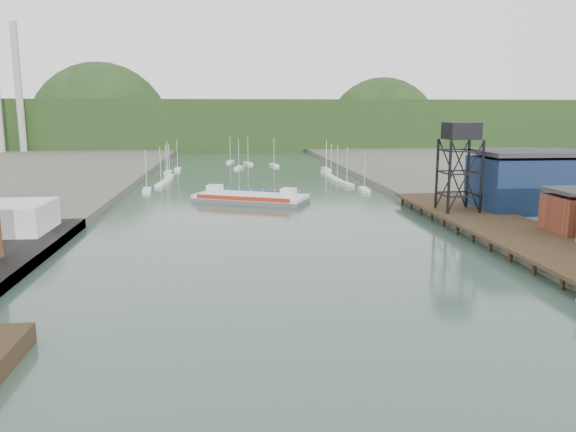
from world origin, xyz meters
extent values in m
plane|color=#324E41|center=(0.00, 0.00, 0.00)|extent=(600.00, 600.00, 0.00)
cube|color=black|center=(37.00, 45.00, 1.90)|extent=(14.00, 70.00, 0.50)
cylinder|color=black|center=(31.00, 45.00, 0.80)|extent=(0.60, 0.60, 2.20)
cylinder|color=black|center=(43.00, 45.00, 0.80)|extent=(0.60, 0.60, 2.20)
cylinder|color=black|center=(32.00, 55.00, 8.65)|extent=(0.50, 0.50, 13.00)
cylinder|color=black|center=(38.00, 55.00, 8.65)|extent=(0.50, 0.50, 13.00)
cylinder|color=black|center=(32.00, 61.00, 8.65)|extent=(0.50, 0.50, 13.00)
cylinder|color=black|center=(38.00, 61.00, 8.65)|extent=(0.50, 0.50, 13.00)
cube|color=black|center=(35.00, 58.00, 16.65)|extent=(5.50, 5.50, 3.00)
cube|color=#0B1832|center=(50.00, 60.00, 6.60)|extent=(20.00, 14.00, 10.00)
cube|color=#2D2D33|center=(50.00, 60.00, 12.50)|extent=(20.50, 14.50, 0.80)
cube|color=silver|center=(-27.54, 103.89, 0.35)|extent=(2.67, 7.65, 0.90)
cube|color=silver|center=(-25.28, 115.30, 0.35)|extent=(2.81, 7.67, 0.90)
cube|color=silver|center=(-24.71, 124.17, 0.35)|extent=(2.35, 7.59, 0.90)
cube|color=silver|center=(-24.81, 134.09, 0.35)|extent=(2.01, 7.50, 0.90)
cube|color=silver|center=(-26.64, 146.33, 0.35)|extent=(2.00, 7.50, 0.90)
cube|color=silver|center=(-24.32, 156.17, 0.35)|extent=(2.16, 7.54, 0.90)
cube|color=silver|center=(27.56, 99.03, 0.35)|extent=(2.53, 7.62, 0.90)
cube|color=silver|center=(25.46, 110.51, 0.35)|extent=(2.76, 7.67, 0.90)
cube|color=silver|center=(24.46, 119.29, 0.35)|extent=(2.22, 7.56, 0.90)
cube|color=silver|center=(24.27, 128.28, 0.35)|extent=(2.18, 7.54, 0.90)
cube|color=silver|center=(24.67, 139.38, 0.35)|extent=(2.46, 7.61, 0.90)
cube|color=silver|center=(26.78, 150.99, 0.35)|extent=(2.48, 7.61, 0.90)
cube|color=silver|center=(-3.16, 160.00, 0.35)|extent=(3.78, 7.76, 0.90)
cube|color=silver|center=(10.04, 168.00, 0.35)|extent=(3.31, 7.74, 0.90)
cube|color=silver|center=(0.66, 176.00, 0.35)|extent=(3.76, 7.76, 0.90)
cube|color=silver|center=(-6.11, 184.00, 0.35)|extent=(3.40, 7.74, 0.90)
cylinder|color=#A8A8A3|center=(-102.00, 235.00, 30.00)|extent=(3.20, 3.20, 60.00)
cube|color=#203316|center=(0.00, 300.00, 12.00)|extent=(500.00, 120.00, 28.00)
sphere|color=#203316|center=(-80.00, 300.00, 8.00)|extent=(80.00, 80.00, 80.00)
sphere|color=#203316|center=(90.00, 310.00, 6.00)|extent=(70.00, 70.00, 70.00)
cube|color=#545457|center=(-1.94, 84.54, 0.49)|extent=(26.62, 19.26, 0.99)
cube|color=silver|center=(-1.94, 84.54, 1.39)|extent=(26.62, 19.26, 0.79)
cube|color=#A12912|center=(-4.01, 80.00, 1.58)|extent=(19.87, 9.16, 0.89)
cube|color=navy|center=(0.13, 89.09, 1.58)|extent=(19.87, 9.16, 0.89)
cube|color=silver|center=(-10.04, 88.24, 2.57)|extent=(3.93, 3.93, 1.98)
cube|color=silver|center=(6.17, 80.85, 2.57)|extent=(3.93, 3.93, 1.98)
camera|label=1|loc=(-6.74, -40.02, 20.13)|focal=35.00mm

